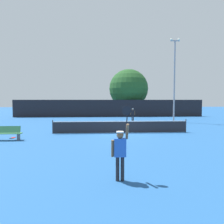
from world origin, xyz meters
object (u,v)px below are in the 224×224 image
object	(u,v)px
parked_car_mid	(141,109)
parked_car_far	(159,109)
tennis_ball	(123,139)
player_receiving	(133,113)
spare_racket	(13,138)
courtside_bench	(7,133)
large_tree	(129,89)
player_serving	(120,148)
light_pole	(174,76)
parked_car_near	(93,109)

from	to	relation	value
parked_car_mid	parked_car_far	xyz separation A→B (m)	(3.71, 0.32, 0.00)
tennis_ball	player_receiving	bearing A→B (deg)	77.48
spare_racket	courtside_bench	world-z (taller)	courtside_bench
tennis_ball	parked_car_mid	size ratio (longest dim) A/B	0.02
courtside_bench	parked_car_mid	xyz separation A→B (m)	(14.10, 25.92, 0.30)
spare_racket	large_tree	xyz separation A→B (m)	(11.08, 20.94, 4.54)
large_tree	parked_car_far	size ratio (longest dim) A/B	1.83
parked_car_far	courtside_bench	bearing A→B (deg)	-119.51
player_serving	courtside_bench	distance (m)	9.71
tennis_ball	light_pole	world-z (taller)	light_pole
parked_car_near	parked_car_mid	bearing A→B (deg)	-3.51
tennis_ball	parked_car_mid	distance (m)	27.10
tennis_ball	parked_car_mid	xyz separation A→B (m)	(6.61, 26.28, 0.74)
player_serving	parked_car_near	bearing A→B (deg)	93.10
tennis_ball	light_pole	xyz separation A→B (m)	(7.30, 10.44, 5.42)
player_receiving	spare_racket	distance (m)	14.69
courtside_bench	parked_car_far	world-z (taller)	parked_car_far
tennis_ball	large_tree	world-z (taller)	large_tree
player_receiving	spare_racket	xyz separation A→B (m)	(-10.11, -10.62, -0.93)
parked_car_near	parked_car_far	xyz separation A→B (m)	(13.01, -0.66, 0.00)
light_pole	tennis_ball	bearing A→B (deg)	-124.98
parked_car_mid	parked_car_far	world-z (taller)	same
player_receiving	courtside_bench	distance (m)	15.35
player_receiving	parked_car_mid	distance (m)	14.94
light_pole	courtside_bench	bearing A→B (deg)	-145.72
spare_racket	courtside_bench	size ratio (longest dim) A/B	0.29
tennis_ball	large_tree	distance (m)	22.93
player_receiving	parked_car_far	bearing A→B (deg)	-117.57
tennis_ball	player_serving	bearing A→B (deg)	-97.24
player_receiving	large_tree	world-z (taller)	large_tree
light_pole	parked_car_far	distance (m)	17.09
tennis_ball	large_tree	size ratio (longest dim) A/B	0.01
player_serving	spare_racket	distance (m)	10.40
large_tree	parked_car_mid	world-z (taller)	large_tree
courtside_bench	spare_racket	bearing A→B (deg)	88.74
light_pole	parked_car_near	size ratio (longest dim) A/B	2.28
parked_car_near	player_serving	bearing A→B (deg)	-84.39
player_serving	player_receiving	xyz separation A→B (m)	(3.49, 18.58, -0.12)
parked_car_mid	tennis_ball	bearing A→B (deg)	-99.22
player_receiving	large_tree	size ratio (longest dim) A/B	0.20
large_tree	tennis_ball	bearing A→B (deg)	-99.23
large_tree	parked_car_near	distance (m)	8.92
parked_car_near	parked_car_far	distance (m)	13.03
player_serving	parked_car_far	bearing A→B (deg)	71.45
light_pole	parked_car_mid	distance (m)	16.53
parked_car_mid	parked_car_near	bearing A→B (deg)	178.87
player_receiving	parked_car_far	world-z (taller)	parked_car_far
player_receiving	light_pole	size ratio (longest dim) A/B	0.16
courtside_bench	parked_car_near	distance (m)	27.33
player_receiving	parked_car_mid	xyz separation A→B (m)	(3.97, 14.40, -0.17)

